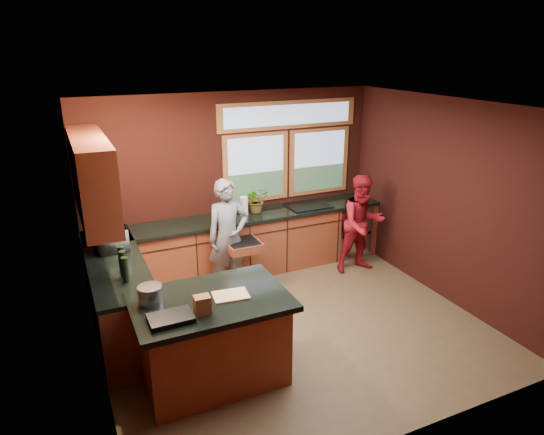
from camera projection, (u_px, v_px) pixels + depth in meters
floor at (293, 327)px, 6.04m from camera, size 4.50×4.50×0.00m
room_shell at (236, 187)px, 5.48m from camera, size 4.52×4.02×2.71m
back_counter at (255, 242)px, 7.41m from camera, size 4.50×0.64×0.93m
left_counter at (118, 295)px, 5.84m from camera, size 0.64×2.30×0.93m
island at (212, 339)px, 4.96m from camera, size 1.55×1.05×0.95m
person_grey at (228, 237)px, 6.68m from camera, size 0.60×0.41×1.63m
person_red at (362, 224)px, 7.33m from camera, size 0.77×0.62×1.51m
microwave at (110, 236)px, 6.00m from camera, size 0.41×0.57×0.29m
potted_plant at (257, 200)px, 7.26m from camera, size 0.35×0.30×0.39m
paper_towel at (244, 206)px, 7.15m from camera, size 0.12×0.12×0.28m
cutting_board at (231, 295)px, 4.83m from camera, size 0.38×0.29×0.02m
stock_pot at (150, 295)px, 4.68m from camera, size 0.24×0.24×0.18m
paper_bag at (202, 305)px, 4.50m from camera, size 0.16×0.13×0.18m
black_tray at (171, 318)px, 4.40m from camera, size 0.40×0.28×0.05m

